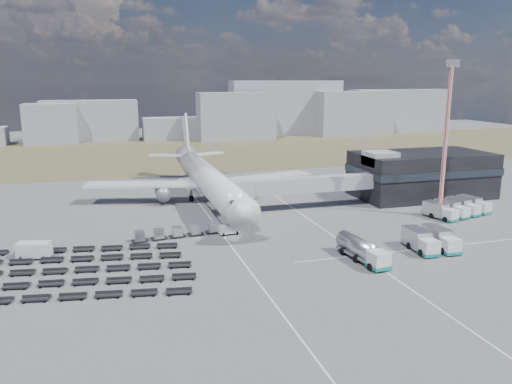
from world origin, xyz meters
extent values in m
plane|color=#565659|center=(0.00, 0.00, 0.00)|extent=(420.00, 420.00, 0.00)
cube|color=brown|center=(0.00, 110.00, 0.01)|extent=(420.00, 90.00, 0.01)
cube|color=silver|center=(-2.00, 5.00, 0.01)|extent=(0.25, 110.00, 0.01)
cube|color=silver|center=(16.00, 5.00, 0.01)|extent=(0.25, 110.00, 0.01)
cube|color=silver|center=(25.00, -8.00, 0.01)|extent=(40.00, 0.25, 0.01)
cube|color=black|center=(48.00, 24.00, 5.00)|extent=(30.00, 16.00, 10.00)
cube|color=#262D38|center=(48.00, 24.00, 6.20)|extent=(30.40, 16.40, 1.60)
cube|color=#939399|center=(36.00, 22.00, 9.50)|extent=(6.00, 6.00, 3.00)
cube|color=#939399|center=(18.10, 20.50, 5.10)|extent=(29.80, 3.00, 3.00)
cube|color=#939399|center=(4.70, 20.00, 5.10)|extent=(4.00, 3.60, 3.40)
cylinder|color=slate|center=(6.20, 20.50, 2.55)|extent=(0.70, 0.70, 5.10)
cylinder|color=black|center=(6.20, 20.50, 0.45)|extent=(1.40, 0.90, 1.40)
cylinder|color=silver|center=(0.00, 30.00, 5.30)|extent=(5.60, 48.00, 5.60)
cone|color=silver|center=(0.00, 3.50, 5.30)|extent=(5.60, 5.00, 5.60)
cone|color=silver|center=(0.00, 58.00, 6.10)|extent=(5.60, 8.00, 5.60)
cube|color=black|center=(0.00, 5.50, 6.10)|extent=(2.20, 2.00, 0.80)
cube|color=silver|center=(-13.00, 35.00, 4.10)|extent=(25.59, 11.38, 0.50)
cube|color=silver|center=(13.00, 35.00, 4.10)|extent=(25.59, 11.38, 0.50)
cylinder|color=slate|center=(-9.50, 33.00, 2.40)|extent=(3.00, 5.00, 3.00)
cylinder|color=slate|center=(9.50, 33.00, 2.40)|extent=(3.00, 5.00, 3.00)
cube|color=silver|center=(-5.50, 60.00, 6.50)|extent=(9.49, 5.63, 0.35)
cube|color=silver|center=(5.50, 60.00, 6.50)|extent=(9.49, 5.63, 0.35)
cube|color=silver|center=(0.00, 61.00, 11.80)|extent=(0.50, 9.06, 11.45)
cylinder|color=slate|center=(0.00, 9.00, 1.25)|extent=(0.50, 0.50, 2.50)
cylinder|color=slate|center=(-3.20, 34.00, 1.25)|extent=(0.60, 0.60, 2.50)
cylinder|color=slate|center=(3.20, 34.00, 1.25)|extent=(0.60, 0.60, 2.50)
cylinder|color=black|center=(0.00, 9.00, 0.50)|extent=(0.50, 1.20, 1.20)
cube|color=gray|center=(-42.49, 150.22, 8.28)|extent=(20.86, 12.00, 16.56)
cube|color=gray|center=(-27.24, 156.33, 8.75)|extent=(39.95, 12.00, 17.50)
cube|color=gray|center=(16.03, 151.80, 4.86)|extent=(42.93, 12.00, 9.72)
cube|color=gray|center=(34.45, 142.52, 10.35)|extent=(33.72, 12.00, 20.71)
cube|color=gray|center=(62.71, 156.76, 12.86)|extent=(54.02, 12.00, 25.73)
cube|color=gray|center=(93.69, 146.32, 10.37)|extent=(36.73, 12.00, 20.74)
cube|color=gray|center=(124.41, 155.83, 10.62)|extent=(52.31, 12.00, 21.23)
cube|color=silver|center=(15.36, -14.04, 1.51)|extent=(2.79, 2.79, 2.40)
cube|color=#157774|center=(15.36, -14.04, 0.57)|extent=(2.91, 2.91, 0.52)
cylinder|color=#B8B8BD|center=(14.73, -8.97, 1.98)|extent=(3.55, 8.08, 2.61)
cube|color=slate|center=(14.73, -8.97, 0.78)|extent=(3.45, 8.07, 0.36)
cylinder|color=black|center=(14.93, -10.52, 0.52)|extent=(2.83, 1.47, 1.15)
cube|color=silver|center=(-0.91, 8.00, 0.78)|extent=(3.67, 2.26, 1.56)
cube|color=silver|center=(-31.45, 4.57, 1.25)|extent=(5.13, 3.21, 2.50)
cube|color=silver|center=(11.86, 36.84, 1.46)|extent=(2.66, 5.63, 2.55)
cube|color=#157774|center=(11.86, 36.84, 0.41)|extent=(2.76, 5.73, 0.41)
cube|color=silver|center=(25.54, -11.23, 1.39)|extent=(2.58, 2.48, 2.35)
cube|color=#157774|center=(25.54, -11.23, 0.48)|extent=(2.69, 2.59, 0.48)
cube|color=#B8B8BD|center=(25.74, -7.49, 1.82)|extent=(2.82, 5.05, 2.78)
cube|color=silver|center=(29.17, -11.42, 1.39)|extent=(2.58, 2.48, 2.35)
cube|color=#157774|center=(29.17, -11.42, 0.48)|extent=(2.69, 2.59, 0.48)
cube|color=#B8B8BD|center=(29.37, -7.69, 1.82)|extent=(2.82, 5.05, 2.78)
cube|color=silver|center=(40.84, 4.02, 1.28)|extent=(2.74, 2.67, 2.17)
cube|color=#157774|center=(40.84, 4.02, 0.44)|extent=(2.86, 2.79, 0.44)
cube|color=#B8B8BD|center=(39.96, 7.35, 1.68)|extent=(3.44, 4.99, 2.56)
cube|color=silver|center=(44.08, 4.87, 1.28)|extent=(2.74, 2.67, 2.17)
cube|color=#157774|center=(44.08, 4.87, 0.44)|extent=(2.86, 2.79, 0.44)
cube|color=#B8B8BD|center=(43.21, 8.20, 1.68)|extent=(3.44, 4.99, 2.56)
cube|color=silver|center=(47.32, 5.72, 1.28)|extent=(2.74, 2.67, 2.17)
cube|color=#157774|center=(47.32, 5.72, 0.44)|extent=(2.86, 2.79, 0.44)
cube|color=#B8B8BD|center=(46.45, 9.05, 1.68)|extent=(3.44, 4.99, 2.56)
cube|color=silver|center=(50.56, 6.57, 1.28)|extent=(2.74, 2.67, 2.17)
cube|color=#157774|center=(50.56, 6.57, 0.44)|extent=(2.86, 2.79, 0.44)
cube|color=#B8B8BD|center=(49.69, 9.90, 1.68)|extent=(3.44, 4.99, 2.56)
cube|color=black|center=(-15.95, 7.97, 0.30)|extent=(2.73, 1.86, 0.18)
cube|color=#B8B8BD|center=(-15.95, 7.97, 1.14)|extent=(1.75, 1.75, 1.48)
cube|color=black|center=(-12.81, 8.32, 0.30)|extent=(2.73, 1.86, 0.18)
cube|color=#B8B8BD|center=(-12.81, 8.32, 1.14)|extent=(1.75, 1.75, 1.48)
cube|color=black|center=(-9.67, 8.67, 0.30)|extent=(2.73, 1.86, 0.18)
cube|color=#B8B8BD|center=(-9.67, 8.67, 1.14)|extent=(1.75, 1.75, 1.48)
cube|color=black|center=(-6.52, 9.02, 0.30)|extent=(2.73, 1.86, 0.18)
cube|color=#B8B8BD|center=(-6.52, 9.02, 1.14)|extent=(1.75, 1.75, 1.48)
cube|color=black|center=(-3.38, 9.38, 0.30)|extent=(2.73, 1.86, 0.18)
cube|color=#B8B8BD|center=(-3.38, 9.38, 1.14)|extent=(1.75, 1.75, 1.48)
cube|color=black|center=(-27.22, -11.67, 0.38)|extent=(33.96, 6.67, 0.77)
cube|color=black|center=(-26.56, -7.24, 0.38)|extent=(33.96, 6.67, 0.77)
cube|color=black|center=(-25.89, -2.81, 0.38)|extent=(33.96, 6.67, 0.77)
cube|color=black|center=(-25.22, 1.61, 0.38)|extent=(29.75, 6.04, 0.77)
cube|color=black|center=(-24.55, 6.04, 0.38)|extent=(29.75, 6.04, 0.77)
cylinder|color=red|center=(41.29, 7.77, 14.32)|extent=(0.80, 0.80, 28.63)
cube|color=slate|center=(41.29, 7.77, 28.98)|extent=(2.82, 1.05, 1.37)
cube|color=#565659|center=(41.29, 7.77, 0.17)|extent=(2.29, 2.29, 0.34)
camera|label=1|loc=(-19.59, -72.30, 26.04)|focal=35.00mm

